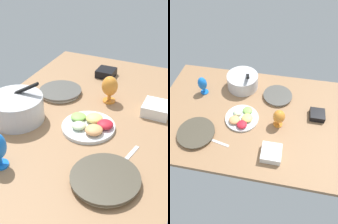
# 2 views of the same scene
# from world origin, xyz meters

# --- Properties ---
(ground_plane) EXTENTS (1.60, 1.04, 0.04)m
(ground_plane) POSITION_xyz_m (0.00, 0.00, -0.02)
(ground_plane) COLOR #99704C
(dinner_plate_left) EXTENTS (0.28, 0.28, 0.03)m
(dinner_plate_left) POSITION_xyz_m (-0.38, -0.26, 0.02)
(dinner_plate_left) COLOR beige
(dinner_plate_left) RESTS_ON ground_plane
(dinner_plate_right) EXTENTS (0.25, 0.25, 0.03)m
(dinner_plate_right) POSITION_xyz_m (0.18, 0.23, 0.01)
(dinner_plate_right) COLOR silver
(dinner_plate_right) RESTS_ON ground_plane
(mixing_bowl) EXTENTS (0.27, 0.27, 0.20)m
(mixing_bowl) POSITION_xyz_m (-0.15, 0.31, 0.07)
(mixing_bowl) COLOR silver
(mixing_bowl) RESTS_ON ground_plane
(fruit_platter) EXTENTS (0.27, 0.27, 0.05)m
(fruit_platter) POSITION_xyz_m (-0.07, -0.07, 0.02)
(fruit_platter) COLOR silver
(fruit_platter) RESTS_ON ground_plane
(hurricane_glass_orange) EXTENTS (0.09, 0.09, 0.15)m
(hurricane_glass_orange) POSITION_xyz_m (0.21, -0.06, 0.09)
(hurricane_glass_orange) COLOR orange
(hurricane_glass_orange) RESTS_ON ground_plane
(square_bowl_white) EXTENTS (0.14, 0.14, 0.06)m
(square_bowl_white) POSITION_xyz_m (0.19, -0.33, 0.03)
(square_bowl_white) COLOR white
(square_bowl_white) RESTS_ON ground_plane
(square_bowl_black) EXTENTS (0.11, 0.11, 0.05)m
(square_bowl_black) POSITION_xyz_m (0.51, 0.07, 0.03)
(square_bowl_black) COLOR black
(square_bowl_black) RESTS_ON ground_plane
(fork_by_left_plate) EXTENTS (0.18, 0.05, 0.01)m
(fork_by_left_plate) POSITION_xyz_m (-0.20, -0.30, 0.00)
(fork_by_left_plate) COLOR silver
(fork_by_left_plate) RESTS_ON ground_plane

